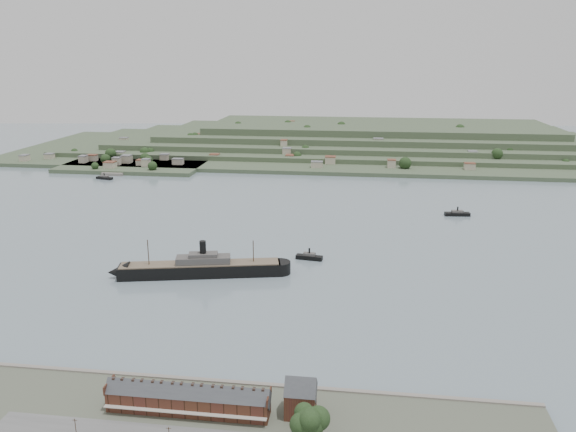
# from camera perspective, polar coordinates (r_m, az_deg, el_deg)

# --- Properties ---
(ground) EXTENTS (1400.00, 1400.00, 0.00)m
(ground) POSITION_cam_1_polar(r_m,az_deg,el_deg) (348.94, -0.24, -3.65)
(ground) COLOR slate
(ground) RESTS_ON ground
(terrace_row) EXTENTS (55.60, 9.80, 11.07)m
(terrace_row) POSITION_cam_1_polar(r_m,az_deg,el_deg) (200.14, -10.12, -17.85)
(terrace_row) COLOR #4B2A1B
(terrace_row) RESTS_ON ground
(gabled_building) EXTENTS (10.40, 10.18, 14.09)m
(gabled_building) POSITION_cam_1_polar(r_m,az_deg,el_deg) (195.83, 1.30, -17.94)
(gabled_building) COLOR #4B2A1B
(gabled_building) RESTS_ON ground
(far_peninsula) EXTENTS (760.00, 309.00, 30.00)m
(far_peninsula) POSITION_cam_1_polar(r_m,az_deg,el_deg) (726.49, 6.21, 7.59)
(far_peninsula) COLOR #34452E
(far_peninsula) RESTS_ON ground
(steamship) EXTENTS (99.36, 31.63, 24.08)m
(steamship) POSITION_cam_1_polar(r_m,az_deg,el_deg) (314.65, -9.35, -5.26)
(steamship) COLOR black
(steamship) RESTS_ON ground
(tugboat) EXTENTS (16.41, 6.54, 7.18)m
(tugboat) POSITION_cam_1_polar(r_m,az_deg,el_deg) (335.67, 2.17, -4.16)
(tugboat) COLOR black
(tugboat) RESTS_ON ground
(ferry_west) EXTENTS (17.94, 9.15, 6.48)m
(ferry_west) POSITION_cam_1_polar(r_m,az_deg,el_deg) (580.81, -18.15, 3.72)
(ferry_west) COLOR black
(ferry_west) RESTS_ON ground
(ferry_east) EXTENTS (19.17, 7.06, 7.03)m
(ferry_east) POSITION_cam_1_polar(r_m,az_deg,el_deg) (444.82, 16.82, 0.24)
(ferry_east) COLOR black
(ferry_east) RESTS_ON ground
(fig_tree) EXTENTS (12.25, 10.61, 13.68)m
(fig_tree) POSITION_cam_1_polar(r_m,az_deg,el_deg) (181.67, 2.20, -20.17)
(fig_tree) COLOR #3C2B1B
(fig_tree) RESTS_ON ground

